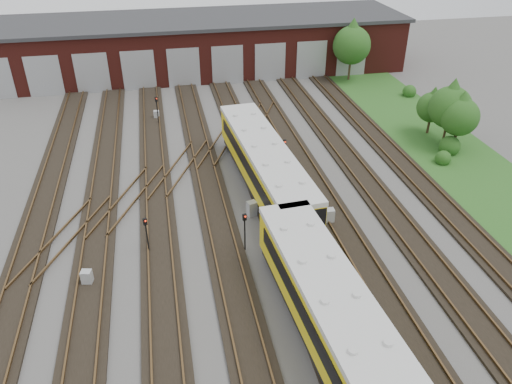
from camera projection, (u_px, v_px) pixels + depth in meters
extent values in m
plane|color=#42403E|center=(266.00, 276.00, 29.31)|extent=(120.00, 120.00, 0.00)
cube|color=black|center=(13.00, 309.00, 26.89)|extent=(2.40, 70.00, 0.18)
cube|color=brown|center=(26.00, 304.00, 26.92)|extent=(0.10, 70.00, 0.15)
cube|color=black|center=(89.00, 298.00, 27.57)|extent=(2.40, 70.00, 0.18)
cube|color=brown|center=(75.00, 298.00, 27.36)|extent=(0.10, 70.00, 0.15)
cube|color=brown|center=(102.00, 294.00, 27.60)|extent=(0.10, 70.00, 0.15)
cube|color=black|center=(162.00, 288.00, 28.25)|extent=(2.40, 70.00, 0.18)
cube|color=brown|center=(149.00, 288.00, 28.04)|extent=(0.10, 70.00, 0.15)
cube|color=brown|center=(175.00, 284.00, 28.28)|extent=(0.10, 70.00, 0.15)
cube|color=black|center=(232.00, 279.00, 28.93)|extent=(2.40, 70.00, 0.18)
cube|color=brown|center=(220.00, 278.00, 28.72)|extent=(0.10, 70.00, 0.15)
cube|color=brown|center=(244.00, 275.00, 28.96)|extent=(0.10, 70.00, 0.15)
cube|color=black|center=(299.00, 270.00, 29.61)|extent=(2.40, 70.00, 0.18)
cube|color=brown|center=(287.00, 269.00, 29.40)|extent=(0.10, 70.00, 0.15)
cube|color=brown|center=(310.00, 266.00, 29.64)|extent=(0.10, 70.00, 0.15)
cube|color=black|center=(362.00, 261.00, 30.29)|extent=(2.40, 70.00, 0.18)
cube|color=brown|center=(351.00, 261.00, 30.08)|extent=(0.10, 70.00, 0.15)
cube|color=brown|center=(373.00, 258.00, 30.33)|extent=(0.10, 70.00, 0.15)
cube|color=black|center=(423.00, 253.00, 30.97)|extent=(2.40, 70.00, 0.18)
cube|color=brown|center=(412.00, 253.00, 30.76)|extent=(0.10, 70.00, 0.15)
cube|color=brown|center=(434.00, 250.00, 31.01)|extent=(0.10, 70.00, 0.15)
cube|color=black|center=(481.00, 245.00, 31.65)|extent=(2.40, 70.00, 0.18)
cube|color=brown|center=(471.00, 245.00, 31.44)|extent=(0.10, 70.00, 0.15)
cube|color=brown|center=(491.00, 242.00, 31.69)|extent=(0.10, 70.00, 0.15)
cube|color=brown|center=(129.00, 198.00, 36.19)|extent=(5.40, 9.62, 0.15)
cube|color=brown|center=(180.00, 167.00, 40.22)|extent=(5.40, 9.62, 0.15)
cube|color=brown|center=(222.00, 142.00, 44.25)|extent=(5.40, 9.62, 0.15)
cube|color=brown|center=(64.00, 237.00, 32.16)|extent=(5.40, 9.62, 0.15)
cube|color=brown|center=(257.00, 121.00, 48.28)|extent=(5.40, 9.62, 0.15)
cube|color=#541A15|center=(196.00, 46.00, 61.25)|extent=(50.00, 12.00, 6.00)
cube|color=#2D2E30|center=(194.00, 19.00, 59.61)|extent=(51.00, 12.50, 0.40)
cube|color=#96979B|center=(44.00, 76.00, 53.73)|extent=(3.60, 0.12, 4.40)
cube|color=#96979B|center=(92.00, 73.00, 54.58)|extent=(3.60, 0.12, 4.40)
cube|color=#96979B|center=(139.00, 70.00, 55.43)|extent=(3.60, 0.12, 4.40)
cube|color=#96979B|center=(184.00, 68.00, 56.28)|extent=(3.60, 0.12, 4.40)
cube|color=#96979B|center=(228.00, 65.00, 57.13)|extent=(3.60, 0.12, 4.40)
cube|color=#96979B|center=(270.00, 62.00, 57.98)|extent=(3.60, 0.12, 4.40)
cube|color=#96979B|center=(311.00, 60.00, 58.83)|extent=(3.60, 0.12, 4.40)
cube|color=#96979B|center=(351.00, 58.00, 59.68)|extent=(3.60, 0.12, 4.40)
cube|color=#20511B|center=(465.00, 166.00, 40.91)|extent=(8.00, 55.00, 0.05)
cube|color=black|center=(335.00, 347.00, 23.91)|extent=(3.69, 16.68, 0.66)
cube|color=#E0AF0C|center=(338.00, 324.00, 23.11)|extent=(4.02, 16.70, 2.43)
cube|color=silver|center=(341.00, 302.00, 22.39)|extent=(4.13, 16.71, 0.33)
cube|color=black|center=(309.00, 326.00, 22.63)|extent=(1.09, 14.52, 0.94)
cube|color=black|center=(367.00, 313.00, 23.30)|extent=(1.09, 14.52, 0.94)
cube|color=black|center=(264.00, 183.00, 37.30)|extent=(3.69, 16.68, 0.66)
cube|color=#E0AF0C|center=(265.00, 164.00, 36.50)|extent=(4.02, 16.70, 2.43)
cube|color=silver|center=(265.00, 147.00, 35.79)|extent=(4.13, 16.71, 0.33)
cube|color=black|center=(245.00, 164.00, 36.03)|extent=(1.09, 14.52, 0.94)
cube|color=black|center=(284.00, 159.00, 36.69)|extent=(1.09, 14.52, 0.94)
cylinder|color=black|center=(147.00, 239.00, 30.65)|extent=(0.09, 0.09, 2.11)
cube|color=black|center=(145.00, 222.00, 29.98)|extent=(0.26, 0.21, 0.45)
sphere|color=red|center=(145.00, 221.00, 29.86)|extent=(0.11, 0.11, 0.11)
cylinder|color=black|center=(245.00, 235.00, 30.87)|extent=(0.09, 0.09, 2.23)
cube|color=black|center=(245.00, 217.00, 30.17)|extent=(0.26, 0.21, 0.45)
sphere|color=red|center=(245.00, 217.00, 30.05)|extent=(0.11, 0.11, 0.11)
cylinder|color=black|center=(158.00, 113.00, 47.63)|extent=(0.09, 0.09, 2.30)
cube|color=black|center=(156.00, 99.00, 46.92)|extent=(0.27, 0.22, 0.46)
sphere|color=red|center=(156.00, 99.00, 46.79)|extent=(0.11, 0.11, 0.11)
cylinder|color=black|center=(284.00, 158.00, 39.61)|extent=(0.10, 0.10, 2.28)
cube|color=black|center=(284.00, 143.00, 38.89)|extent=(0.28, 0.23, 0.49)
sphere|color=red|center=(285.00, 142.00, 38.76)|extent=(0.12, 0.12, 0.12)
cube|color=#A4A6A9|center=(87.00, 278.00, 28.43)|extent=(0.67, 0.59, 0.96)
cube|color=#A4A6A9|center=(157.00, 115.00, 49.09)|extent=(0.57, 0.49, 0.86)
cube|color=#A4A6A9|center=(252.00, 208.00, 34.52)|extent=(0.77, 0.70, 1.06)
cube|color=#A4A6A9|center=(245.00, 157.00, 41.17)|extent=(0.75, 0.70, 1.01)
cube|color=#A4A6A9|center=(329.00, 216.00, 33.67)|extent=(0.68, 0.57, 1.10)
cylinder|color=#372918|center=(349.00, 71.00, 58.87)|extent=(0.26, 0.26, 2.23)
sphere|color=#1F4A15|center=(352.00, 45.00, 57.33)|extent=(4.34, 4.34, 4.34)
cone|color=#1F4A15|center=(353.00, 31.00, 56.52)|extent=(3.72, 3.72, 3.10)
cylinder|color=#372918|center=(428.00, 126.00, 46.05)|extent=(0.23, 0.23, 1.41)
sphere|color=#1F4A15|center=(432.00, 107.00, 45.07)|extent=(2.73, 2.73, 2.73)
cone|color=#1F4A15|center=(434.00, 97.00, 44.57)|extent=(2.34, 2.34, 1.95)
cylinder|color=#372918|center=(444.00, 134.00, 44.08)|extent=(0.22, 0.22, 1.87)
sphere|color=#1F4A15|center=(450.00, 107.00, 42.78)|extent=(3.64, 3.64, 3.64)
cone|color=#1F4A15|center=(453.00, 93.00, 42.11)|extent=(3.12, 3.12, 2.60)
cylinder|color=#372918|center=(454.00, 141.00, 43.12)|extent=(0.27, 0.27, 1.66)
sphere|color=#1F4A15|center=(460.00, 117.00, 41.97)|extent=(3.24, 3.24, 3.24)
cone|color=#1F4A15|center=(463.00, 104.00, 41.37)|extent=(2.77, 2.77, 2.31)
sphere|color=#1F4A15|center=(444.00, 156.00, 41.00)|extent=(1.30, 1.30, 1.30)
sphere|color=#1F4A15|center=(450.00, 143.00, 42.52)|extent=(1.79, 1.79, 1.79)
sphere|color=#1F4A15|center=(410.00, 90.00, 54.40)|extent=(1.46, 1.46, 1.46)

